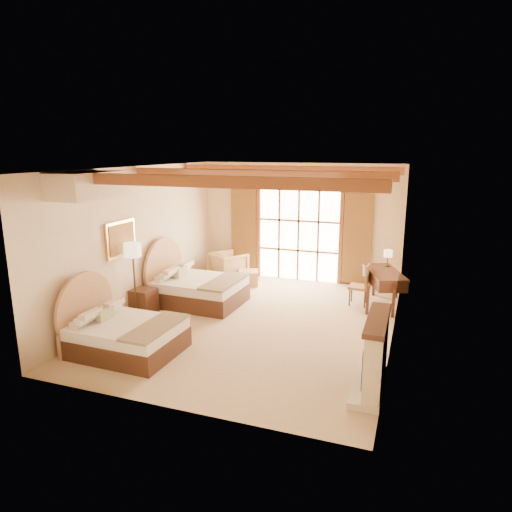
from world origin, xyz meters
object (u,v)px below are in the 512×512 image
at_px(bed_near, 120,332).
at_px(bed_far, 193,286).
at_px(nightstand, 144,302).
at_px(desk, 383,287).
at_px(armchair, 229,266).

bearing_deg(bed_near, bed_far, 91.38).
xyz_separation_m(bed_far, nightstand, (-0.68, -1.05, -0.11)).
bearing_deg(bed_near, desk, 45.65).
height_order(nightstand, desk, desk).
height_order(armchair, desk, desk).
distance_m(bed_near, armchair, 4.92).
xyz_separation_m(nightstand, desk, (4.92, 2.35, 0.16)).
bearing_deg(armchair, desk, -157.31).
height_order(nightstand, armchair, armchair).
relative_size(bed_near, armchair, 2.19).
height_order(bed_far, desk, bed_far).
distance_m(bed_far, nightstand, 1.25).
bearing_deg(bed_near, nightstand, 112.13).
relative_size(bed_far, armchair, 2.38).
distance_m(bed_near, desk, 5.93).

